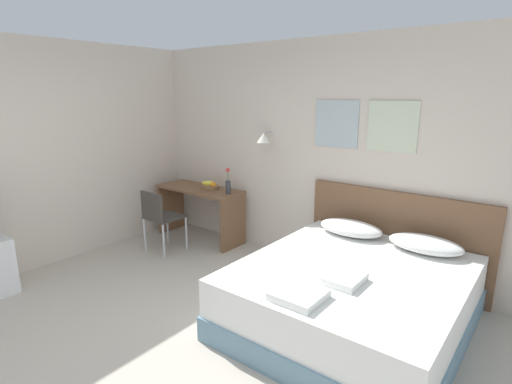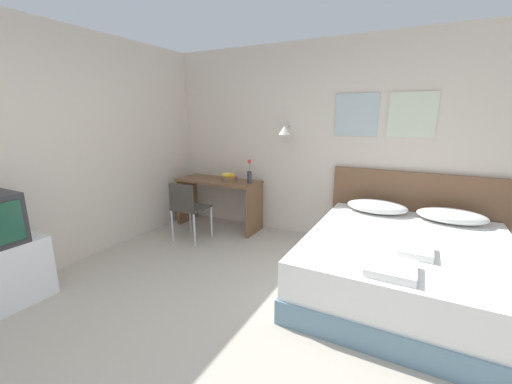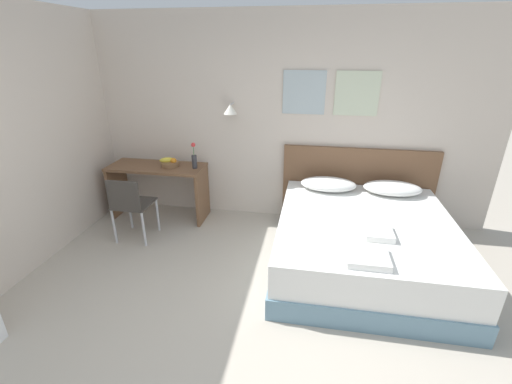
{
  "view_description": "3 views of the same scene",
  "coord_description": "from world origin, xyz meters",
  "px_view_note": "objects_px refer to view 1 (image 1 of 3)",
  "views": [
    {
      "loc": [
        2.41,
        -1.57,
        2.04
      ],
      "look_at": [
        -0.14,
        1.71,
        1.0
      ],
      "focal_mm": 28.0,
      "sensor_mm": 36.0,
      "label": 1
    },
    {
      "loc": [
        1.12,
        -1.62,
        1.7
      ],
      "look_at": [
        -0.61,
        1.66,
        0.79
      ],
      "focal_mm": 22.0,
      "sensor_mm": 36.0,
      "label": 2
    },
    {
      "loc": [
        0.52,
        -1.83,
        2.22
      ],
      "look_at": [
        -0.11,
        1.75,
        0.67
      ],
      "focal_mm": 24.0,
      "sensor_mm": 36.0,
      "label": 3
    }
  ],
  "objects_px": {
    "folded_towel_near_foot": "(345,279)",
    "fruit_bowl": "(210,186)",
    "folded_towel_mid_bed": "(299,295)",
    "headboard": "(394,238)",
    "flower_vase": "(228,184)",
    "pillow_right": "(425,244)",
    "desk_chair": "(159,215)",
    "pillow_left": "(351,228)",
    "bed": "(351,297)",
    "desk": "(200,203)"
  },
  "relations": [
    {
      "from": "headboard",
      "to": "flower_vase",
      "type": "distance_m",
      "value": 2.17
    },
    {
      "from": "headboard",
      "to": "pillow_right",
      "type": "xyz_separation_m",
      "value": [
        0.38,
        -0.28,
        0.11
      ]
    },
    {
      "from": "headboard",
      "to": "desk_chair",
      "type": "height_order",
      "value": "headboard"
    },
    {
      "from": "folded_towel_near_foot",
      "to": "desk",
      "type": "distance_m",
      "value": 2.92
    },
    {
      "from": "headboard",
      "to": "flower_vase",
      "type": "xyz_separation_m",
      "value": [
        -2.12,
        -0.3,
        0.36
      ]
    },
    {
      "from": "bed",
      "to": "folded_towel_mid_bed",
      "type": "xyz_separation_m",
      "value": [
        -0.09,
        -0.75,
        0.31
      ]
    },
    {
      "from": "headboard",
      "to": "fruit_bowl",
      "type": "height_order",
      "value": "headboard"
    },
    {
      "from": "fruit_bowl",
      "to": "folded_towel_mid_bed",
      "type": "bearing_deg",
      "value": -32.58
    },
    {
      "from": "pillow_left",
      "to": "flower_vase",
      "type": "bearing_deg",
      "value": -179.33
    },
    {
      "from": "pillow_right",
      "to": "fruit_bowl",
      "type": "xyz_separation_m",
      "value": [
        -2.86,
        0.01,
        0.16
      ]
    },
    {
      "from": "folded_towel_near_foot",
      "to": "fruit_bowl",
      "type": "bearing_deg",
      "value": 157.07
    },
    {
      "from": "desk_chair",
      "to": "flower_vase",
      "type": "relative_size",
      "value": 2.4
    },
    {
      "from": "bed",
      "to": "flower_vase",
      "type": "xyz_separation_m",
      "value": [
        -2.12,
        0.74,
        0.6
      ]
    },
    {
      "from": "folded_towel_mid_bed",
      "to": "desk_chair",
      "type": "height_order",
      "value": "desk_chair"
    },
    {
      "from": "bed",
      "to": "folded_towel_mid_bed",
      "type": "bearing_deg",
      "value": -96.62
    },
    {
      "from": "headboard",
      "to": "folded_towel_mid_bed",
      "type": "bearing_deg",
      "value": -92.78
    },
    {
      "from": "headboard",
      "to": "fruit_bowl",
      "type": "bearing_deg",
      "value": -173.7
    },
    {
      "from": "pillow_right",
      "to": "desk",
      "type": "xyz_separation_m",
      "value": [
        -3.04,
        -0.02,
        -0.1
      ]
    },
    {
      "from": "bed",
      "to": "flower_vase",
      "type": "height_order",
      "value": "flower_vase"
    },
    {
      "from": "pillow_right",
      "to": "desk_chair",
      "type": "bearing_deg",
      "value": -167.18
    },
    {
      "from": "headboard",
      "to": "fruit_bowl",
      "type": "distance_m",
      "value": 2.51
    },
    {
      "from": "desk_chair",
      "to": "pillow_right",
      "type": "bearing_deg",
      "value": 12.82
    },
    {
      "from": "pillow_left",
      "to": "desk_chair",
      "type": "bearing_deg",
      "value": -163.17
    },
    {
      "from": "bed",
      "to": "headboard",
      "type": "bearing_deg",
      "value": 90.0
    },
    {
      "from": "folded_towel_mid_bed",
      "to": "desk_chair",
      "type": "xyz_separation_m",
      "value": [
        -2.62,
        0.82,
        -0.09
      ]
    },
    {
      "from": "folded_towel_mid_bed",
      "to": "fruit_bowl",
      "type": "bearing_deg",
      "value": 147.42
    },
    {
      "from": "fruit_bowl",
      "to": "flower_vase",
      "type": "height_order",
      "value": "flower_vase"
    },
    {
      "from": "desk",
      "to": "fruit_bowl",
      "type": "distance_m",
      "value": 0.32
    },
    {
      "from": "headboard",
      "to": "pillow_left",
      "type": "relative_size",
      "value": 2.83
    },
    {
      "from": "fruit_bowl",
      "to": "desk",
      "type": "bearing_deg",
      "value": -171.95
    },
    {
      "from": "pillow_right",
      "to": "folded_towel_mid_bed",
      "type": "bearing_deg",
      "value": -107.23
    },
    {
      "from": "pillow_right",
      "to": "flower_vase",
      "type": "bearing_deg",
      "value": -179.53
    },
    {
      "from": "pillow_left",
      "to": "fruit_bowl",
      "type": "height_order",
      "value": "fruit_bowl"
    },
    {
      "from": "folded_towel_mid_bed",
      "to": "pillow_left",
      "type": "bearing_deg",
      "value": 101.03
    },
    {
      "from": "pillow_left",
      "to": "folded_towel_mid_bed",
      "type": "height_order",
      "value": "pillow_left"
    },
    {
      "from": "pillow_right",
      "to": "desk_chair",
      "type": "height_order",
      "value": "desk_chair"
    },
    {
      "from": "pillow_left",
      "to": "folded_towel_near_foot",
      "type": "bearing_deg",
      "value": -67.11
    },
    {
      "from": "desk_chair",
      "to": "flower_vase",
      "type": "xyz_separation_m",
      "value": [
        0.59,
        0.68,
        0.38
      ]
    },
    {
      "from": "flower_vase",
      "to": "desk",
      "type": "bearing_deg",
      "value": 179.94
    },
    {
      "from": "bed",
      "to": "folded_towel_near_foot",
      "type": "xyz_separation_m",
      "value": [
        0.07,
        -0.3,
        0.31
      ]
    },
    {
      "from": "desk_chair",
      "to": "flower_vase",
      "type": "height_order",
      "value": "flower_vase"
    },
    {
      "from": "pillow_left",
      "to": "flower_vase",
      "type": "height_order",
      "value": "flower_vase"
    },
    {
      "from": "headboard",
      "to": "folded_towel_mid_bed",
      "type": "distance_m",
      "value": 1.8
    },
    {
      "from": "pillow_right",
      "to": "desk_chair",
      "type": "relative_size",
      "value": 0.83
    },
    {
      "from": "folded_towel_near_foot",
      "to": "desk",
      "type": "height_order",
      "value": "desk"
    },
    {
      "from": "desk",
      "to": "folded_towel_mid_bed",
      "type": "bearing_deg",
      "value": -30.22
    },
    {
      "from": "pillow_left",
      "to": "pillow_right",
      "type": "height_order",
      "value": "same"
    },
    {
      "from": "desk_chair",
      "to": "pillow_left",
      "type": "bearing_deg",
      "value": 16.83
    },
    {
      "from": "bed",
      "to": "headboard",
      "type": "distance_m",
      "value": 1.07
    },
    {
      "from": "pillow_left",
      "to": "flower_vase",
      "type": "relative_size",
      "value": 2.0
    }
  ]
}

